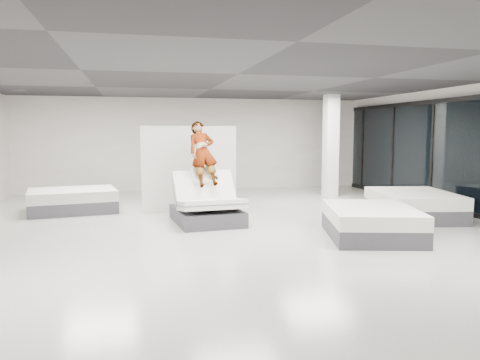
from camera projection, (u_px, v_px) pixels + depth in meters
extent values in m
plane|color=#BBB7B0|center=(238.00, 231.00, 9.68)|extent=(14.00, 14.00, 0.00)
plane|color=black|center=(238.00, 74.00, 9.35)|extent=(14.00, 14.00, 0.00)
cube|color=silver|center=(195.00, 144.00, 16.31)|extent=(12.00, 0.04, 3.20)
cube|color=#3C3C41|center=(207.00, 216.00, 10.58)|extent=(1.55, 1.96, 0.32)
cube|color=white|center=(204.00, 189.00, 10.72)|extent=(1.44, 0.87, 0.83)
cube|color=slate|center=(204.00, 189.00, 10.72)|extent=(1.45, 0.75, 0.74)
cube|color=white|center=(212.00, 205.00, 10.12)|extent=(1.46, 1.07, 0.31)
cube|color=slate|center=(212.00, 205.00, 10.12)|extent=(1.48, 1.06, 0.14)
cube|color=white|center=(203.00, 175.00, 10.73)|extent=(0.54, 0.38, 0.36)
imported|color=slate|center=(203.00, 168.00, 10.75)|extent=(0.76, 1.68, 1.16)
cube|color=black|center=(216.00, 178.00, 10.51)|extent=(0.06, 0.15, 0.08)
cube|color=silver|center=(189.00, 169.00, 11.93)|extent=(2.41, 0.11, 2.19)
cube|color=#3C3C41|center=(413.00, 211.00, 11.16)|extent=(2.09, 2.54, 0.34)
cube|color=white|center=(414.00, 198.00, 11.13)|extent=(2.09, 2.54, 0.28)
cube|color=#3C3C41|center=(371.00, 229.00, 9.14)|extent=(2.10, 2.48, 0.32)
cube|color=white|center=(371.00, 214.00, 9.11)|extent=(2.10, 2.48, 0.27)
cube|color=#3C3C41|center=(73.00, 206.00, 12.00)|extent=(2.35, 1.92, 0.32)
cube|color=white|center=(72.00, 194.00, 11.97)|extent=(2.35, 1.92, 0.26)
cube|color=white|center=(331.00, 146.00, 14.76)|extent=(0.40, 0.40, 3.20)
cube|color=black|center=(433.00, 154.00, 12.77)|extent=(0.09, 0.08, 2.80)
cube|color=black|center=(393.00, 151.00, 14.71)|extent=(0.09, 0.08, 2.80)
cube|color=black|center=(363.00, 148.00, 16.65)|extent=(0.09, 0.08, 2.80)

